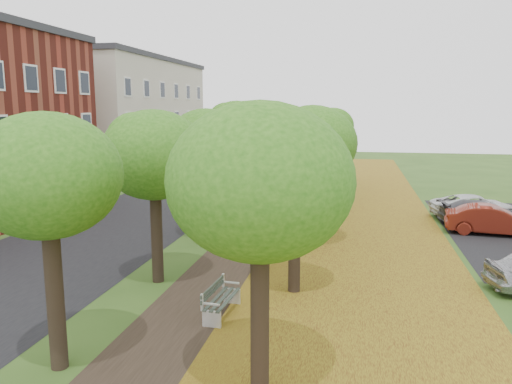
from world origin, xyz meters
The scene contains 11 objects.
ground centered at (0.00, 0.00, 0.00)m, with size 120.00×120.00×0.00m, color #2D4C19.
street_asphalt centered at (-7.50, 15.00, 0.00)m, with size 8.00×70.00×0.01m, color black.
footpath centered at (0.00, 15.00, 0.00)m, with size 3.20×70.00×0.01m, color black.
leaf_verge centered at (5.00, 15.00, 0.01)m, with size 7.50×70.00×0.01m, color olive.
tree_row_west centered at (-2.20, 15.00, 4.32)m, with size 3.54×33.54×5.86m.
tree_row_east centered at (2.60, 15.00, 4.32)m, with size 3.54×33.54×5.86m.
building_cream centered at (-17.00, 33.00, 5.21)m, with size 10.30×20.30×10.40m.
bench centered at (0.70, 3.67, 0.48)m, with size 0.72×1.98×0.92m.
car_red centered at (11.00, 15.38, 0.70)m, with size 1.48×4.25×1.40m, color maroon.
car_grey centered at (11.00, 17.48, 0.62)m, with size 1.74×4.29×1.24m, color #36373B.
car_white centered at (11.00, 18.86, 0.66)m, with size 2.17×4.71×1.31m, color silver.
Camera 1 is at (4.48, -9.76, 6.05)m, focal length 35.00 mm.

